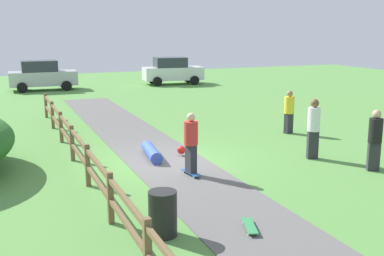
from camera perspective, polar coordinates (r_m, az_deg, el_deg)
name	(u,v)px	position (r m, az deg, el deg)	size (l,w,h in m)	color
ground_plane	(167,162)	(14.40, -2.95, -4.13)	(60.00, 60.00, 0.00)	#568E42
asphalt_path	(167,162)	(14.40, -2.95, -4.09)	(2.40, 28.00, 0.02)	#605E5B
wooden_fence	(79,149)	(13.62, -13.36, -2.47)	(0.12, 18.12, 1.10)	brown
trash_bin	(163,214)	(9.38, -3.52, -10.17)	(0.56, 0.56, 0.90)	black
skater_riding	(191,141)	(12.86, -0.12, -1.55)	(0.42, 0.82, 1.73)	#265999
skater_fallen	(154,152)	(14.84, -4.58, -2.86)	(1.35, 1.69, 0.36)	blue
skateboard_loose	(250,226)	(9.80, 6.92, -11.54)	(0.44, 0.82, 0.08)	#338C4C
bystander_white	(314,126)	(15.03, 14.33, 0.27)	(0.48, 0.48, 1.86)	#2D2D33
bystander_black	(375,137)	(14.29, 21.03, -1.05)	(0.51, 0.51, 1.75)	#2D2D33
bystander_yellow	(289,110)	(18.53, 11.53, 2.12)	(0.47, 0.47, 1.65)	#2D2D33
parked_car_white	(172,71)	(34.39, -2.38, 6.85)	(4.35, 2.32, 1.92)	silver
parked_car_silver	(42,75)	(32.44, -17.47, 6.02)	(4.23, 2.06, 1.92)	#B7B7BC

